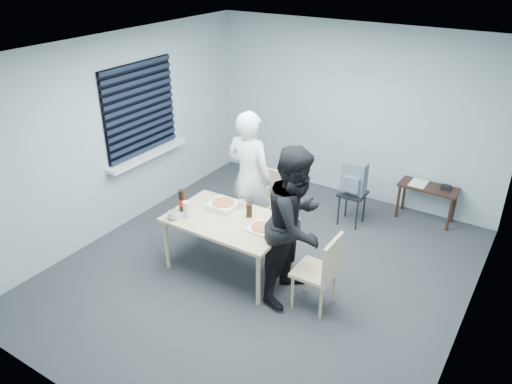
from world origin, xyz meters
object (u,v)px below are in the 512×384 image
Objects in this scene: dining_table at (229,223)px; mug_a at (173,215)px; side_table at (428,191)px; soda_bottle at (182,201)px; backpack at (354,178)px; person_white at (249,178)px; mug_b at (241,204)px; chair_far at (262,196)px; chair_right at (322,268)px; stool at (352,200)px; person_black at (296,225)px.

dining_table is 0.65m from mug_a.
soda_bottle reaches higher than side_table.
soda_bottle is (-1.39, -1.92, 0.12)m from backpack.
person_white is (-0.19, 0.72, 0.25)m from dining_table.
chair_far is at bearing 100.90° from mug_b.
backpack is (1.00, 1.07, -0.18)m from person_white.
chair_far and chair_right have the same top height.
mug_a is 0.24m from soda_bottle.
person_white is at bearing -132.70° from stool.
mug_b is (-0.90, 0.29, -0.15)m from person_black.
chair_far is 1.84× the size of stool.
stool is (0.97, 0.81, -0.14)m from chair_far.
soda_bottle is at bearing -110.46° from chair_far.
soda_bottle is at bearing 65.28° from person_white.
person_white is 3.66× the size of stool.
chair_far is at bearing 143.17° from chair_right.
person_white is at bearing 65.28° from soda_bottle.
chair_right is 1.84× the size of stool.
mug_b is (-1.69, -2.16, 0.29)m from side_table.
dining_table is at bearing 12.62° from soda_bottle.
dining_table is 2.98m from side_table.
soda_bottle is at bearing -135.18° from backpack.
person_white is at bearing -136.67° from side_table.
mug_b is 0.38× the size of soda_bottle.
chair_far reaches higher than stool.
dining_table is 1.97m from backpack.
stool is at bearing -132.70° from person_white.
chair_far is 1.76m from chair_right.
side_table is (0.41, 2.53, -0.06)m from chair_right.
person_black is (0.87, 0.02, 0.25)m from dining_table.
person_white is at bearing -95.38° from chair_far.
stool is (-0.44, 1.87, -0.14)m from chair_right.
chair_far is 1.12× the size of side_table.
chair_right is at bearing -86.08° from backpack.
chair_far reaches higher than mug_b.
chair_far is 1.97× the size of backpack.
chair_far is 1.41m from mug_a.
person_white is 0.47m from mug_b.
side_table is at bearing 52.00° from mug_b.
person_black is 6.66× the size of soda_bottle.
dining_table is 0.80× the size of person_white.
side_table is at bearing 80.70° from chair_right.
stool is at bearing 39.92° from chair_far.
soda_bottle reaches higher than stool.
mug_b is (0.51, 0.65, -0.00)m from mug_a.
person_black is at bearing 146.24° from person_white.
soda_bottle is (-1.39, -1.94, 0.45)m from stool.
chair_right is at bearing -76.88° from stool.
person_black reaches higher than chair_far.
dining_table is at bearing 104.72° from person_white.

